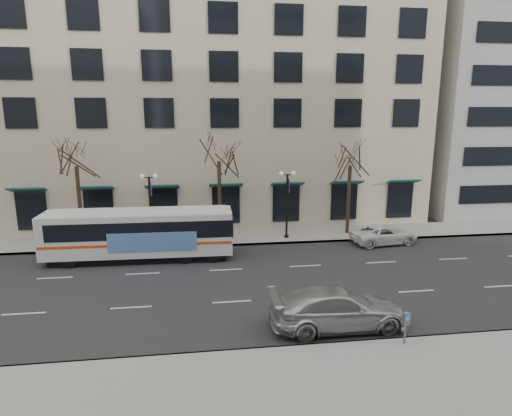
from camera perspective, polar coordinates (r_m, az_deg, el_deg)
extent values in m
plane|color=black|center=(24.44, -3.68, -10.11)|extent=(160.00, 160.00, 0.00)
cube|color=gray|center=(33.49, 3.80, -3.65)|extent=(80.00, 4.00, 0.15)
cube|color=beige|center=(43.59, -8.67, 15.84)|extent=(40.00, 20.00, 24.00)
cylinder|color=black|center=(33.10, -22.42, 0.21)|extent=(0.28, 0.28, 5.74)
cylinder|color=black|center=(31.99, -4.87, 0.92)|extent=(0.28, 0.28, 5.95)
cylinder|color=black|center=(34.00, 12.22, 0.95)|extent=(0.28, 0.28, 5.46)
cylinder|color=black|center=(31.67, -13.87, -0.41)|extent=(0.16, 0.16, 5.00)
cylinder|color=black|center=(32.27, -13.65, -4.48)|extent=(0.36, 0.36, 0.30)
cube|color=black|center=(31.23, -14.10, 3.97)|extent=(0.90, 0.06, 0.06)
sphere|color=silver|center=(31.27, -14.93, 4.12)|extent=(0.32, 0.32, 0.32)
sphere|color=silver|center=(31.17, -13.29, 4.19)|extent=(0.32, 0.32, 0.32)
cube|color=#732078|center=(31.35, -13.80, 2.45)|extent=(0.04, 0.45, 1.00)
cylinder|color=black|center=(32.13, 4.14, 0.11)|extent=(0.16, 0.16, 5.00)
cylinder|color=black|center=(32.72, 4.08, -3.91)|extent=(0.36, 0.36, 0.30)
cube|color=black|center=(31.69, 4.21, 4.44)|extent=(0.90, 0.06, 0.06)
sphere|color=silver|center=(31.59, 3.41, 4.61)|extent=(0.32, 0.32, 0.32)
sphere|color=silver|center=(31.77, 5.01, 4.63)|extent=(0.32, 0.32, 0.32)
cube|color=#732078|center=(31.85, 4.40, 2.93)|extent=(0.04, 0.45, 1.00)
cube|color=silver|center=(28.82, -15.33, -3.15)|extent=(12.05, 2.85, 2.75)
cube|color=black|center=(29.27, -15.15, -6.08)|extent=(11.08, 2.52, 0.45)
cube|color=black|center=(28.67, -14.78, -2.33)|extent=(11.57, 2.88, 1.10)
cube|color=#DA4414|center=(28.95, -15.27, -4.06)|extent=(11.93, 2.87, 0.18)
cube|color=#4F7BC0|center=(27.49, -13.64, -4.42)|extent=(5.50, 0.17, 1.20)
cube|color=silver|center=(28.49, -15.49, -0.43)|extent=(11.44, 2.58, 0.08)
cylinder|color=black|center=(29.10, -23.76, -6.37)|extent=(1.01, 0.30, 1.00)
cylinder|color=black|center=(31.19, -22.54, -5.03)|extent=(1.01, 0.30, 1.00)
cylinder|color=black|center=(27.80, -9.37, -6.31)|extent=(1.01, 0.30, 1.00)
cylinder|color=black|center=(29.98, -9.16, -4.89)|extent=(1.01, 0.30, 1.00)
cylinder|color=black|center=(27.75, -5.64, -6.23)|extent=(1.01, 0.30, 1.00)
cylinder|color=black|center=(29.94, -5.71, -4.81)|extent=(1.01, 0.30, 1.00)
imported|color=#B8BCC1|center=(19.92, 10.88, -13.00)|extent=(6.19, 2.58, 1.79)
imported|color=white|center=(32.84, 16.68, -3.40)|extent=(5.15, 2.89, 1.36)
cylinder|color=slate|center=(19.21, 19.24, -15.44)|extent=(0.08, 0.08, 0.94)
cube|color=slate|center=(18.93, 19.38, -13.77)|extent=(0.32, 0.24, 0.52)
cube|color=blue|center=(18.82, 19.48, -13.69)|extent=(0.15, 0.05, 0.19)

